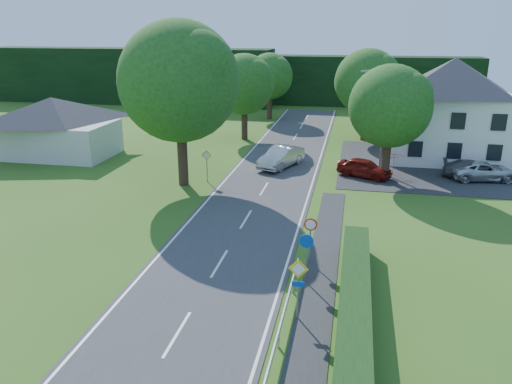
% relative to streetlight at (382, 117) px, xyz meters
% --- Properties ---
extents(road, '(7.00, 80.00, 0.04)m').
position_rel_streetlight_xyz_m(road, '(-8.06, -10.00, -4.44)').
color(road, '#373739').
rests_on(road, ground).
extents(parking_pad, '(14.00, 16.00, 0.04)m').
position_rel_streetlight_xyz_m(parking_pad, '(3.94, 3.00, -4.44)').
color(parking_pad, '#252528').
rests_on(parking_pad, ground).
extents(line_edge_left, '(0.12, 80.00, 0.01)m').
position_rel_streetlight_xyz_m(line_edge_left, '(-11.31, -10.00, -4.42)').
color(line_edge_left, white).
rests_on(line_edge_left, road).
extents(line_edge_right, '(0.12, 80.00, 0.01)m').
position_rel_streetlight_xyz_m(line_edge_right, '(-4.81, -10.00, -4.42)').
color(line_edge_right, white).
rests_on(line_edge_right, road).
extents(line_centre, '(0.12, 80.00, 0.01)m').
position_rel_streetlight_xyz_m(line_centre, '(-8.06, -10.00, -4.42)').
color(line_centre, white).
rests_on(line_centre, road).
extents(tree_main, '(9.40, 9.40, 11.64)m').
position_rel_streetlight_xyz_m(tree_main, '(-14.06, -6.00, 1.36)').
color(tree_main, '#204715').
rests_on(tree_main, ground).
extents(tree_left_far, '(7.00, 7.00, 8.58)m').
position_rel_streetlight_xyz_m(tree_left_far, '(-13.06, 10.00, -0.17)').
color(tree_left_far, '#204715').
rests_on(tree_left_far, ground).
extents(tree_right_far, '(7.40, 7.40, 9.09)m').
position_rel_streetlight_xyz_m(tree_right_far, '(-1.06, 12.00, 0.08)').
color(tree_right_far, '#204715').
rests_on(tree_right_far, ground).
extents(tree_left_back, '(6.60, 6.60, 8.07)m').
position_rel_streetlight_xyz_m(tree_left_back, '(-12.56, 22.00, -0.43)').
color(tree_left_back, '#204715').
rests_on(tree_left_back, ground).
extents(tree_right_back, '(6.20, 6.20, 7.56)m').
position_rel_streetlight_xyz_m(tree_right_back, '(-2.06, 20.00, -0.68)').
color(tree_right_back, '#204715').
rests_on(tree_right_back, ground).
extents(tree_right_mid, '(7.00, 7.00, 8.58)m').
position_rel_streetlight_xyz_m(tree_right_mid, '(0.44, -2.00, -0.17)').
color(tree_right_mid, '#204715').
rests_on(tree_right_mid, ground).
extents(treeline_left, '(44.00, 6.00, 8.00)m').
position_rel_streetlight_xyz_m(treeline_left, '(-36.06, 32.00, -0.46)').
color(treeline_left, black).
rests_on(treeline_left, ground).
extents(treeline_right, '(30.00, 5.00, 7.00)m').
position_rel_streetlight_xyz_m(treeline_right, '(-0.06, 36.00, -0.96)').
color(treeline_right, black).
rests_on(treeline_right, ground).
extents(bungalow_left, '(11.00, 6.50, 5.20)m').
position_rel_streetlight_xyz_m(bungalow_left, '(-28.06, 0.00, -1.75)').
color(bungalow_left, '#BBBBB6').
rests_on(bungalow_left, ground).
extents(house_white, '(10.60, 8.40, 8.60)m').
position_rel_streetlight_xyz_m(house_white, '(5.94, 6.00, -0.06)').
color(house_white, white).
rests_on(house_white, ground).
extents(streetlight, '(2.03, 0.18, 8.00)m').
position_rel_streetlight_xyz_m(streetlight, '(0.00, 0.00, 0.00)').
color(streetlight, gray).
rests_on(streetlight, ground).
extents(sign_priority_right, '(0.78, 0.09, 2.59)m').
position_rel_streetlight_xyz_m(sign_priority_right, '(-3.76, -22.02, -2.67)').
color(sign_priority_right, gray).
rests_on(sign_priority_right, ground).
extents(sign_roundabout, '(0.64, 0.08, 2.37)m').
position_rel_streetlight_xyz_m(sign_roundabout, '(-3.76, -19.02, -2.79)').
color(sign_roundabout, gray).
rests_on(sign_roundabout, ground).
extents(sign_speed_limit, '(0.64, 0.11, 2.37)m').
position_rel_streetlight_xyz_m(sign_speed_limit, '(-3.76, -17.03, -2.70)').
color(sign_speed_limit, gray).
rests_on(sign_speed_limit, ground).
extents(sign_priority_left, '(0.78, 0.09, 2.44)m').
position_rel_streetlight_xyz_m(sign_priority_left, '(-12.56, -5.02, -2.75)').
color(sign_priority_left, gray).
rests_on(sign_priority_left, ground).
extents(moving_car, '(3.47, 5.38, 1.67)m').
position_rel_streetlight_xyz_m(moving_car, '(-7.76, 0.04, -3.59)').
color(moving_car, '#ABACB0').
rests_on(moving_car, road).
extents(motorcycle, '(1.03, 1.86, 0.93)m').
position_rel_streetlight_xyz_m(motorcycle, '(-8.05, 4.98, -3.96)').
color(motorcycle, black).
rests_on(motorcycle, road).
extents(parked_car_red, '(4.50, 3.24, 1.42)m').
position_rel_streetlight_xyz_m(parked_car_red, '(-1.06, -1.52, -3.71)').
color(parked_car_red, maroon).
rests_on(parked_car_red, parking_pad).
extents(parked_car_grey, '(4.85, 2.42, 1.35)m').
position_rel_streetlight_xyz_m(parked_car_grey, '(7.14, -0.35, -3.75)').
color(parked_car_grey, '#48494D').
rests_on(parked_car_grey, parking_pad).
extents(parked_car_silver_b, '(5.23, 3.07, 1.37)m').
position_rel_streetlight_xyz_m(parked_car_silver_b, '(7.75, -0.54, -3.74)').
color(parked_car_silver_b, silver).
rests_on(parked_car_silver_b, parking_pad).
extents(parasol, '(2.43, 2.46, 1.73)m').
position_rel_streetlight_xyz_m(parasol, '(1.14, -0.50, -3.56)').
color(parasol, red).
rests_on(parasol, parking_pad).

